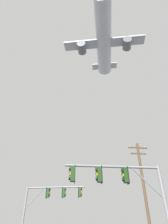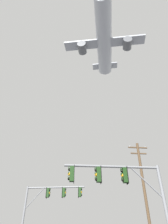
{
  "view_description": "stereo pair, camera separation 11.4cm",
  "coord_description": "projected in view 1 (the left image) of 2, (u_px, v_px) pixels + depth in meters",
  "views": [
    {
      "loc": [
        -0.56,
        -5.41,
        1.69
      ],
      "look_at": [
        1.68,
        15.87,
        15.43
      ],
      "focal_mm": 31.51,
      "sensor_mm": 36.0,
      "label": 1
    },
    {
      "loc": [
        -0.45,
        -5.43,
        1.69
      ],
      "look_at": [
        1.68,
        15.87,
        15.43
      ],
      "focal_mm": 31.51,
      "sensor_mm": 36.0,
      "label": 2
    }
  ],
  "objects": [
    {
      "name": "utility_pole",
      "position": [
        144.0,
        190.0,
        19.86
      ],
      "size": [
        2.2,
        0.28,
        10.84
      ],
      "color": "brown",
      "rests_on": "ground"
    },
    {
      "name": "signal_pole_near",
      "position": [
        123.0,
        185.0,
        11.92
      ],
      "size": [
        6.11,
        0.49,
        5.65
      ],
      "color": "slate",
      "rests_on": "ground"
    },
    {
      "name": "airplane",
      "position": [
        104.0,
        40.0,
        55.79
      ],
      "size": [
        22.86,
        29.6,
        8.09
      ],
      "color": "#B7BCC6"
    },
    {
      "name": "signal_pole_far",
      "position": [
        48.0,
        201.0,
        20.05
      ],
      "size": [
        6.09,
        1.39,
        6.33
      ],
      "color": "slate",
      "rests_on": "ground"
    }
  ]
}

